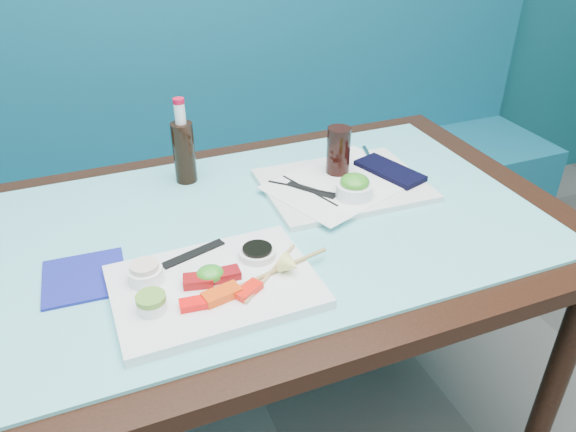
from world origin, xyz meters
name	(u,v)px	position (x,y,z in m)	size (l,w,h in m)	color
booth_bench	(198,197)	(0.00, 2.29, 0.37)	(3.00, 0.56, 1.17)	#105268
dining_table	(274,253)	(0.00, 1.45, 0.67)	(1.40, 0.90, 0.75)	black
glass_top	(274,222)	(0.00, 1.45, 0.75)	(1.22, 0.76, 0.01)	#66C5CC
sashimi_plate	(215,286)	(-0.20, 1.26, 0.77)	(0.39, 0.28, 0.02)	white
salmon_left	(196,303)	(-0.25, 1.20, 0.78)	(0.06, 0.03, 0.01)	#FA0C0A
salmon_mid	(222,294)	(-0.20, 1.21, 0.79)	(0.07, 0.03, 0.02)	#EB4009
salmon_right	(248,290)	(-0.15, 1.20, 0.78)	(0.06, 0.03, 0.01)	red
tuna_left	(198,281)	(-0.23, 1.26, 0.79)	(0.06, 0.03, 0.02)	maroon
tuna_right	(226,274)	(-0.17, 1.26, 0.79)	(0.05, 0.03, 0.02)	maroon
seaweed_garnish	(210,274)	(-0.20, 1.27, 0.79)	(0.05, 0.05, 0.03)	#319422
ramekin_wasabi	(152,305)	(-0.32, 1.22, 0.79)	(0.05, 0.05, 0.02)	white
wasabi_fill	(151,298)	(-0.32, 1.22, 0.81)	(0.05, 0.05, 0.01)	#5F9630
ramekin_ginger	(146,275)	(-0.32, 1.31, 0.79)	(0.07, 0.07, 0.03)	white
ginger_fill	(144,266)	(-0.32, 1.31, 0.81)	(0.05, 0.05, 0.01)	beige
soy_dish	(257,253)	(-0.09, 1.31, 0.79)	(0.08, 0.08, 0.02)	white
soy_fill	(257,249)	(-0.09, 1.31, 0.80)	(0.06, 0.06, 0.01)	black
lemon_wedge	(290,265)	(-0.05, 1.23, 0.80)	(0.04, 0.04, 0.03)	#EDE570
chopstick_sleeve	(194,254)	(-0.21, 1.36, 0.78)	(0.14, 0.02, 0.00)	black
wooden_chopstick_a	(271,272)	(-0.09, 1.24, 0.78)	(0.01, 0.01, 0.20)	tan
wooden_chopstick_b	(276,271)	(-0.08, 1.24, 0.78)	(0.01, 0.01, 0.25)	#9F854A
serving_tray	(343,185)	(0.22, 1.53, 0.77)	(0.40, 0.30, 0.02)	silver
paper_placemat	(343,182)	(0.22, 1.53, 0.77)	(0.36, 0.26, 0.00)	white
seaweed_bowl	(354,190)	(0.21, 1.46, 0.79)	(0.09, 0.09, 0.04)	white
seaweed_salad	(355,182)	(0.21, 1.46, 0.81)	(0.07, 0.07, 0.04)	#368F21
cola_glass	(338,151)	(0.23, 1.59, 0.84)	(0.06, 0.06, 0.13)	black
navy_pouch	(390,171)	(0.36, 1.53, 0.78)	(0.08, 0.19, 0.01)	black
fork	(368,155)	(0.35, 1.64, 0.78)	(0.01, 0.01, 0.10)	silver
black_chopstick_a	(309,190)	(0.12, 1.52, 0.78)	(0.01, 0.01, 0.20)	black
black_chopstick_b	(312,190)	(0.13, 1.52, 0.78)	(0.01, 0.01, 0.24)	black
tray_sleeve	(311,190)	(0.13, 1.52, 0.77)	(0.02, 0.14, 0.00)	black
cola_bottle_body	(184,153)	(-0.14, 1.72, 0.84)	(0.06, 0.06, 0.16)	black
cola_bottle_neck	(180,113)	(-0.14, 1.72, 0.94)	(0.03, 0.03, 0.05)	white
cola_bottle_cap	(178,101)	(-0.14, 1.72, 0.98)	(0.03, 0.03, 0.01)	red
blue_napkin	(84,277)	(-0.43, 1.39, 0.76)	(0.16, 0.16, 0.01)	navy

